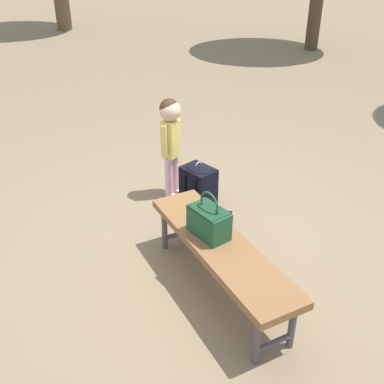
# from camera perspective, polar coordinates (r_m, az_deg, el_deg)

# --- Properties ---
(ground_plane) EXTENTS (40.00, 40.00, 0.00)m
(ground_plane) POSITION_cam_1_polar(r_m,az_deg,el_deg) (4.22, 1.70, -5.97)
(ground_plane) COLOR #7F6B51
(ground_plane) RESTS_ON ground
(park_bench) EXTENTS (1.64, 0.65, 0.45)m
(park_bench) POSITION_cam_1_polar(r_m,az_deg,el_deg) (3.46, 3.53, -7.07)
(park_bench) COLOR brown
(park_bench) RESTS_ON ground
(handbag) EXTENTS (0.36, 0.28, 0.37)m
(handbag) POSITION_cam_1_polar(r_m,az_deg,el_deg) (3.44, 2.09, -3.54)
(handbag) COLOR #1E4C2D
(handbag) RESTS_ON park_bench
(child_standing) EXTENTS (0.21, 0.23, 1.04)m
(child_standing) POSITION_cam_1_polar(r_m,az_deg,el_deg) (4.63, -2.66, 7.33)
(child_standing) COLOR #E5B2C6
(child_standing) RESTS_ON ground
(backpack_large) EXTENTS (0.39, 0.35, 0.54)m
(backpack_large) POSITION_cam_1_polar(r_m,az_deg,el_deg) (4.52, 0.80, 0.69)
(backpack_large) COLOR black
(backpack_large) RESTS_ON ground
(backpack_small) EXTENTS (0.22, 0.21, 0.31)m
(backpack_small) POSITION_cam_1_polar(r_m,az_deg,el_deg) (4.13, 3.86, -4.29)
(backpack_small) COLOR black
(backpack_small) RESTS_ON ground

